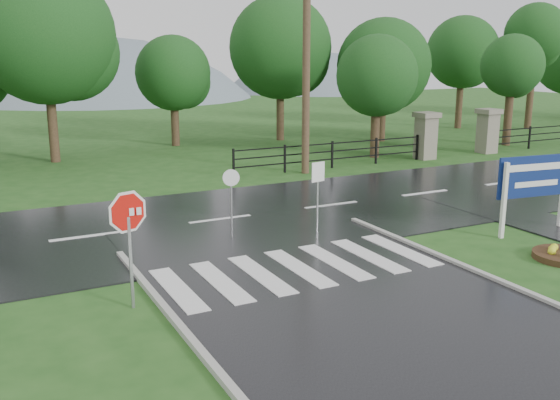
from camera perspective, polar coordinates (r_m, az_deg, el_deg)
ground at (r=11.18m, az=14.56°, el=-13.99°), size 120.00×120.00×0.00m
main_road at (r=19.25m, az=-5.48°, el=-1.88°), size 90.00×8.00×0.04m
crosswalk at (r=14.90m, az=1.72°, el=-6.20°), size 6.50×2.80×0.02m
pillar_west at (r=30.81m, az=13.19°, el=5.84°), size 1.00×1.00×2.24m
pillar_east at (r=33.52m, az=18.45°, el=6.10°), size 1.00×1.00×2.24m
fence_west at (r=27.79m, az=4.80°, el=4.41°), size 9.58×0.08×1.20m
hills at (r=75.86m, az=-18.34°, el=-3.01°), size 102.00×48.00×48.00m
treeline at (r=32.63m, az=-13.03°, el=4.17°), size 83.20×5.20×10.00m
stop_sign at (r=12.60m, az=-13.70°, el=-1.98°), size 1.10×0.37×2.58m
estate_billboard at (r=18.96m, az=22.35°, el=1.71°), size 2.55×0.39×2.24m
reg_sign_small at (r=17.55m, az=3.48°, el=1.58°), size 0.45×0.10×2.06m
reg_sign_round at (r=16.98m, az=-4.48°, el=0.50°), size 0.44×0.17×1.97m
utility_pole_east at (r=26.18m, az=2.42°, el=12.98°), size 1.70×0.35×9.56m
entrance_tree_left at (r=30.60m, az=8.86°, el=11.12°), size 3.88×3.88×5.88m
entrance_tree_right at (r=36.49m, az=20.47°, el=11.36°), size 3.35×3.35×5.99m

